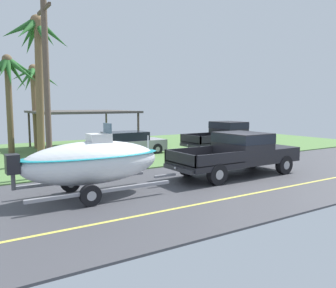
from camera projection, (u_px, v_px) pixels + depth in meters
ground at (138, 155)px, 20.79m from camera, size 36.00×22.00×0.11m
pickup_truck_towing at (242, 151)px, 14.84m from camera, size 5.95×2.15×1.79m
boat_on_trailer at (92, 162)px, 11.26m from camera, size 5.79×2.18×2.38m
parked_pickup_background at (228, 135)px, 21.92m from camera, size 5.46×2.05×1.90m
parked_sedan_near at (128, 144)px, 20.57m from camera, size 4.33×1.82×1.38m
carport_awning at (82, 113)px, 23.15m from camera, size 6.16×5.78×2.55m
palm_tree_near_left at (37, 53)px, 16.31m from camera, size 3.21×3.27×7.11m
palm_tree_far_left at (9, 77)px, 20.59m from camera, size 2.88×2.96×5.90m
palm_tree_far_right at (35, 86)px, 23.08m from camera, size 3.18×3.03×5.60m
utility_pole at (47, 84)px, 13.80m from camera, size 0.24×1.80×7.24m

